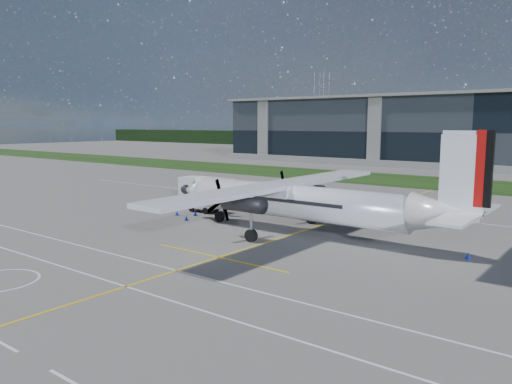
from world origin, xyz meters
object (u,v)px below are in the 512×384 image
object	(u,v)px
pylon_west	(321,109)
safety_cone_nose_port	(186,218)
baggage_tug	(204,202)
safety_cone_stbdwing	(356,206)
fuel_tanker_truck	(205,189)
turboprop_aircraft	(305,183)
safety_cone_tail	(468,256)
safety_cone_nose_stbd	(195,213)
safety_cone_fwd	(177,213)
ground_crew_person	(226,205)

from	to	relation	value
pylon_west	safety_cone_nose_port	bearing A→B (deg)	-64.20
baggage_tug	safety_cone_stbdwing	world-z (taller)	baggage_tug
pylon_west	fuel_tanker_truck	world-z (taller)	pylon_west
turboprop_aircraft	safety_cone_tail	size ratio (longest dim) A/B	59.57
safety_cone_nose_port	safety_cone_nose_stbd	world-z (taller)	same
safety_cone_tail	fuel_tanker_truck	bearing A→B (deg)	167.23
turboprop_aircraft	safety_cone_tail	xyz separation A→B (m)	(12.97, 0.64, -4.22)
safety_cone_nose_port	pylon_west	bearing A→B (deg)	115.80
baggage_tug	safety_cone_fwd	size ratio (longest dim) A/B	6.60
safety_cone_nose_port	fuel_tanker_truck	bearing A→B (deg)	123.94
pylon_west	baggage_tug	size ratio (longest dim) A/B	9.09
turboprop_aircraft	ground_crew_person	xyz separation A→B (m)	(-11.19, 2.75, -3.39)
safety_cone_tail	safety_cone_stbdwing	bearing A→B (deg)	137.52
turboprop_aircraft	safety_cone_nose_port	size ratio (longest dim) A/B	59.57
safety_cone_nose_stbd	pylon_west	bearing A→B (deg)	115.82
safety_cone_fwd	ground_crew_person	bearing A→B (deg)	34.93
fuel_tanker_truck	safety_cone_nose_port	distance (m)	11.34
turboprop_aircraft	safety_cone_nose_stbd	xyz separation A→B (m)	(-13.66, 0.83, -4.22)
fuel_tanker_truck	safety_cone_nose_port	xyz separation A→B (m)	(6.29, -9.35, -1.31)
safety_cone_tail	safety_cone_fwd	bearing A→B (deg)	-178.45
turboprop_aircraft	safety_cone_nose_port	xyz separation A→B (m)	(-12.57, -1.49, -4.22)
fuel_tanker_truck	safety_cone_stbdwing	size ratio (longest dim) A/B	16.60
safety_cone_fwd	safety_cone_nose_stbd	distance (m)	1.92
safety_cone_nose_port	safety_cone_tail	world-z (taller)	same
pylon_west	fuel_tanker_truck	xyz separation A→B (m)	(65.20, -138.52, -13.44)
safety_cone_nose_stbd	safety_cone_nose_port	bearing A→B (deg)	-65.07
baggage_tug	safety_cone_stbdwing	xyz separation A→B (m)	(11.83, 11.86, -0.74)
baggage_tug	safety_cone_stbdwing	size ratio (longest dim) A/B	6.60
baggage_tug	safety_cone_fwd	distance (m)	3.42
safety_cone_stbdwing	turboprop_aircraft	bearing A→B (deg)	-79.83
fuel_tanker_truck	ground_crew_person	world-z (taller)	fuel_tanker_truck
safety_cone_nose_stbd	safety_cone_stbdwing	bearing A→B (deg)	52.20
pylon_west	safety_cone_fwd	distance (m)	162.50
pylon_west	safety_cone_fwd	xyz separation A→B (m)	(68.75, -146.50, -14.75)
turboprop_aircraft	pylon_west	bearing A→B (deg)	119.87
fuel_tanker_truck	safety_cone_fwd	distance (m)	8.83
baggage_tug	safety_cone_nose_port	distance (m)	5.05
baggage_tug	safety_cone_nose_stbd	xyz separation A→B (m)	(0.86, -2.28, -0.74)
ground_crew_person	safety_cone_fwd	xyz separation A→B (m)	(-4.13, -2.89, -0.83)
turboprop_aircraft	safety_cone_nose_stbd	world-z (taller)	turboprop_aircraft
ground_crew_person	safety_cone_nose_port	world-z (taller)	ground_crew_person
baggage_tug	safety_cone_fwd	bearing A→B (deg)	-103.89
baggage_tug	safety_cone_tail	size ratio (longest dim) A/B	6.60
fuel_tanker_truck	safety_cone_stbdwing	bearing A→B (deg)	23.77
safety_cone_nose_port	safety_cone_nose_stbd	distance (m)	2.57
fuel_tanker_truck	safety_cone_tail	distance (m)	32.67
ground_crew_person	turboprop_aircraft	bearing A→B (deg)	-107.65
turboprop_aircraft	safety_cone_tail	distance (m)	13.66
safety_cone_fwd	safety_cone_nose_stbd	bearing A→B (deg)	30.11
baggage_tug	safety_cone_nose_port	world-z (taller)	baggage_tug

